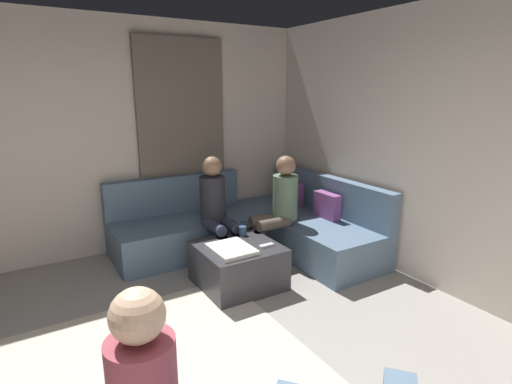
# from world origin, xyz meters

# --- Properties ---
(wall_back) EXTENTS (6.00, 0.12, 2.70)m
(wall_back) POSITION_xyz_m (0.00, 2.94, 1.35)
(wall_back) COLOR beige
(wall_back) RESTS_ON ground_plane
(wall_left) EXTENTS (0.12, 6.00, 2.70)m
(wall_left) POSITION_xyz_m (-2.94, 0.00, 1.35)
(wall_left) COLOR beige
(wall_left) RESTS_ON ground_plane
(curtain_panel) EXTENTS (0.06, 1.10, 2.50)m
(curtain_panel) POSITION_xyz_m (-2.84, 1.30, 1.25)
(curtain_panel) COLOR #726659
(curtain_panel) RESTS_ON ground_plane
(sectional_couch) EXTENTS (2.10, 2.55, 0.87)m
(sectional_couch) POSITION_xyz_m (-2.08, 1.88, 0.28)
(sectional_couch) COLOR slate
(sectional_couch) RESTS_ON ground_plane
(ottoman) EXTENTS (0.76, 0.76, 0.42)m
(ottoman) POSITION_xyz_m (-1.36, 1.25, 0.21)
(ottoman) COLOR #333338
(ottoman) RESTS_ON ground_plane
(folded_blanket) EXTENTS (0.44, 0.36, 0.04)m
(folded_blanket) POSITION_xyz_m (-1.26, 1.13, 0.44)
(folded_blanket) COLOR white
(folded_blanket) RESTS_ON ottoman
(coffee_mug) EXTENTS (0.08, 0.08, 0.10)m
(coffee_mug) POSITION_xyz_m (-1.58, 1.43, 0.47)
(coffee_mug) COLOR #334C72
(coffee_mug) RESTS_ON ottoman
(game_remote) EXTENTS (0.05, 0.15, 0.02)m
(game_remote) POSITION_xyz_m (-1.18, 1.47, 0.43)
(game_remote) COLOR white
(game_remote) RESTS_ON ottoman
(person_on_couch_back) EXTENTS (0.30, 0.60, 1.20)m
(person_on_couch_back) POSITION_xyz_m (-1.66, 1.93, 0.66)
(person_on_couch_back) COLOR brown
(person_on_couch_back) RESTS_ON ground_plane
(person_on_couch_side) EXTENTS (0.60, 0.30, 1.20)m
(person_on_couch_side) POSITION_xyz_m (-1.93, 1.31, 0.66)
(person_on_couch_side) COLOR #2D3347
(person_on_couch_side) RESTS_ON ground_plane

